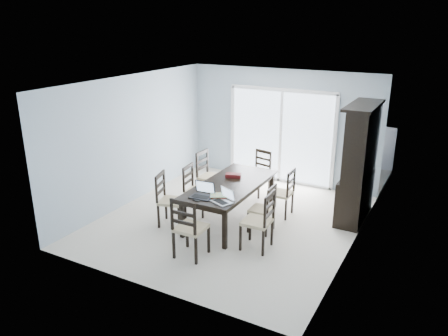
{
  "coord_description": "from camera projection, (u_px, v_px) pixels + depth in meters",
  "views": [
    {
      "loc": [
        3.49,
        -6.67,
        3.62
      ],
      "look_at": [
        -0.14,
        0.0,
        1.03
      ],
      "focal_mm": 35.0,
      "sensor_mm": 36.0,
      "label": 1
    }
  ],
  "objects": [
    {
      "name": "floor",
      "position": [
        230.0,
        220.0,
        8.29
      ],
      "size": [
        5.0,
        5.0,
        0.0
      ],
      "primitive_type": "plane",
      "color": "beige",
      "rests_on": "ground"
    },
    {
      "name": "ceiling",
      "position": [
        231.0,
        82.0,
        7.45
      ],
      "size": [
        5.0,
        5.0,
        0.0
      ],
      "primitive_type": "plane",
      "rotation": [
        3.14,
        0.0,
        0.0
      ],
      "color": "white",
      "rests_on": "back_wall"
    },
    {
      "name": "back_wall",
      "position": [
        282.0,
        127.0,
        9.95
      ],
      "size": [
        4.5,
        0.02,
        2.6
      ],
      "primitive_type": "cube",
      "color": "#9AABB8",
      "rests_on": "floor"
    },
    {
      "name": "wall_left",
      "position": [
        133.0,
        139.0,
        8.89
      ],
      "size": [
        0.02,
        5.0,
        2.6
      ],
      "primitive_type": "cube",
      "color": "#9AABB8",
      "rests_on": "floor"
    },
    {
      "name": "wall_right",
      "position": [
        357.0,
        175.0,
        6.85
      ],
      "size": [
        0.02,
        5.0,
        2.6
      ],
      "primitive_type": "cube",
      "color": "#9AABB8",
      "rests_on": "floor"
    },
    {
      "name": "balcony",
      "position": [
        294.0,
        170.0,
        11.22
      ],
      "size": [
        4.5,
        2.0,
        0.1
      ],
      "primitive_type": "cube",
      "color": "gray",
      "rests_on": "ground"
    },
    {
      "name": "railing",
      "position": [
        308.0,
        138.0,
        11.85
      ],
      "size": [
        4.5,
        0.06,
        1.1
      ],
      "primitive_type": "cube",
      "color": "#99999E",
      "rests_on": "balcony"
    },
    {
      "name": "dining_table",
      "position": [
        231.0,
        187.0,
        8.07
      ],
      "size": [
        1.0,
        2.2,
        0.75
      ],
      "color": "black",
      "rests_on": "floor"
    },
    {
      "name": "china_hutch",
      "position": [
        359.0,
        165.0,
        8.07
      ],
      "size": [
        0.5,
        1.38,
        2.2
      ],
      "color": "black",
      "rests_on": "floor"
    },
    {
      "name": "sliding_door",
      "position": [
        281.0,
        136.0,
        10.0
      ],
      "size": [
        2.52,
        0.05,
        2.18
      ],
      "color": "silver",
      "rests_on": "floor"
    },
    {
      "name": "chair_left_near",
      "position": [
        166.0,
        194.0,
        7.96
      ],
      "size": [
        0.54,
        0.53,
        1.15
      ],
      "rotation": [
        0.0,
        0.0,
        -1.3
      ],
      "color": "black",
      "rests_on": "floor"
    },
    {
      "name": "chair_left_mid",
      "position": [
        193.0,
        184.0,
        8.46
      ],
      "size": [
        0.47,
        0.46,
        1.11
      ],
      "rotation": [
        0.0,
        0.0,
        -1.46
      ],
      "color": "black",
      "rests_on": "floor"
    },
    {
      "name": "chair_left_far",
      "position": [
        207.0,
        170.0,
        9.13
      ],
      "size": [
        0.47,
        0.46,
        1.19
      ],
      "rotation": [
        0.0,
        0.0,
        -1.6
      ],
      "color": "black",
      "rests_on": "floor"
    },
    {
      "name": "chair_right_near",
      "position": [
        263.0,
        215.0,
        7.05
      ],
      "size": [
        0.47,
        0.46,
        1.17
      ],
      "rotation": [
        0.0,
        0.0,
        1.61
      ],
      "color": "black",
      "rests_on": "floor"
    },
    {
      "name": "chair_right_mid",
      "position": [
        266.0,
        204.0,
        7.67
      ],
      "size": [
        0.4,
        0.39,
        1.02
      ],
      "rotation": [
        0.0,
        0.0,
        1.58
      ],
      "color": "black",
      "rests_on": "floor"
    },
    {
      "name": "chair_right_far",
      "position": [
        285.0,
        188.0,
        8.3
      ],
      "size": [
        0.43,
        0.42,
        1.1
      ],
      "rotation": [
        0.0,
        0.0,
        1.59
      ],
      "color": "black",
      "rests_on": "floor"
    },
    {
      "name": "chair_end_near",
      "position": [
        187.0,
        222.0,
        6.77
      ],
      "size": [
        0.46,
        0.48,
        1.2
      ],
      "rotation": [
        0.0,
        0.0,
        0.03
      ],
      "color": "black",
      "rests_on": "floor"
    },
    {
      "name": "chair_end_far",
      "position": [
        260.0,
        167.0,
        9.43
      ],
      "size": [
        0.5,
        0.51,
        1.1
      ],
      "rotation": [
        0.0,
        0.0,
        2.91
      ],
      "color": "black",
      "rests_on": "floor"
    },
    {
      "name": "laptop_dark",
      "position": [
        201.0,
        194.0,
        7.39
      ],
      "size": [
        0.39,
        0.29,
        0.25
      ],
      "rotation": [
        0.0,
        0.0,
        0.09
      ],
      "color": "black",
      "rests_on": "dining_table"
    },
    {
      "name": "laptop_silver",
      "position": [
        221.0,
        199.0,
        7.18
      ],
      "size": [
        0.4,
        0.35,
        0.23
      ],
      "rotation": [
        0.0,
        0.0,
        -0.4
      ],
      "color": "#B9B9BB",
      "rests_on": "dining_table"
    },
    {
      "name": "book_stack",
      "position": [
        218.0,
        196.0,
        7.41
      ],
      "size": [
        0.36,
        0.34,
        0.05
      ],
      "rotation": [
        0.0,
        0.0,
        0.39
      ],
      "color": "maroon",
      "rests_on": "dining_table"
    },
    {
      "name": "cell_phone",
      "position": [
        196.0,
        200.0,
        7.27
      ],
      "size": [
        0.13,
        0.06,
        0.01
      ],
      "primitive_type": "cube",
      "rotation": [
        0.0,
        0.0,
        -0.08
      ],
      "color": "black",
      "rests_on": "dining_table"
    },
    {
      "name": "game_box",
      "position": [
        233.0,
        176.0,
        8.34
      ],
      "size": [
        0.32,
        0.23,
        0.07
      ],
      "primitive_type": "cube",
      "rotation": [
        0.0,
        0.0,
        0.34
      ],
      "color": "#4C0F0F",
      "rests_on": "dining_table"
    },
    {
      "name": "hot_tub",
      "position": [
        283.0,
        148.0,
        11.33
      ],
      "size": [
        1.97,
        1.82,
        0.89
      ],
      "rotation": [
        0.0,
        0.0,
        0.18
      ],
      "color": "maroon",
      "rests_on": "balcony"
    }
  ]
}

